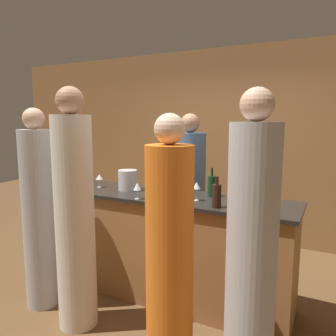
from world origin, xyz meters
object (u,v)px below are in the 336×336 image
(ice_bucket, at_px, (128,180))
(guest_0, at_px, (251,254))
(wine_bottle_0, at_px, (217,195))
(wine_bottle_2, at_px, (212,186))
(wine_bottle_1, at_px, (235,192))
(guest_3, at_px, (170,251))
(bartender, at_px, (189,198))
(guest_1, at_px, (75,217))
(guest_2, at_px, (39,215))

(ice_bucket, bearing_deg, guest_0, -28.23)
(wine_bottle_0, relative_size, wine_bottle_2, 0.95)
(guest_0, relative_size, wine_bottle_1, 6.66)
(guest_3, bearing_deg, bartender, 108.52)
(bartender, distance_m, wine_bottle_0, 1.18)
(wine_bottle_0, bearing_deg, ice_bucket, 167.05)
(guest_0, xyz_separation_m, wine_bottle_2, (-0.60, 0.92, 0.22))
(wine_bottle_0, relative_size, ice_bucket, 1.25)
(wine_bottle_1, bearing_deg, guest_3, -108.76)
(bartender, height_order, guest_0, guest_0)
(wine_bottle_1, bearing_deg, wine_bottle_0, -121.16)
(bartender, bearing_deg, guest_0, 125.86)
(guest_0, relative_size, guest_1, 0.96)
(wine_bottle_0, distance_m, wine_bottle_2, 0.41)
(wine_bottle_0, bearing_deg, guest_3, -104.53)
(wine_bottle_2, bearing_deg, guest_3, -88.25)
(bartender, relative_size, wine_bottle_1, 6.27)
(guest_2, relative_size, ice_bucket, 8.92)
(guest_2, distance_m, ice_bucket, 0.91)
(guest_3, bearing_deg, wine_bottle_1, 71.24)
(guest_3, relative_size, wine_bottle_1, 6.16)
(guest_3, distance_m, wine_bottle_2, 0.98)
(guest_1, bearing_deg, wine_bottle_1, 31.87)
(guest_3, distance_m, wine_bottle_0, 0.66)
(guest_1, xyz_separation_m, wine_bottle_0, (1.05, 0.55, 0.18))
(guest_0, bearing_deg, bartender, 125.86)
(guest_0, height_order, ice_bucket, guest_0)
(guest_0, height_order, wine_bottle_1, guest_0)
(bartender, bearing_deg, wine_bottle_1, 134.69)
(guest_3, height_order, wine_bottle_1, guest_3)
(guest_0, distance_m, ice_bucket, 1.69)
(guest_2, xyz_separation_m, wine_bottle_1, (1.68, 0.63, 0.27))
(bartender, distance_m, guest_1, 1.54)
(bartender, bearing_deg, guest_2, 56.65)
(ice_bucket, bearing_deg, wine_bottle_0, -12.95)
(wine_bottle_1, xyz_separation_m, wine_bottle_2, (-0.28, 0.19, -0.01))
(guest_2, distance_m, wine_bottle_0, 1.66)
(guest_1, distance_m, ice_bucket, 0.81)
(bartender, distance_m, guest_2, 1.68)
(guest_0, height_order, wine_bottle_2, guest_0)
(bartender, distance_m, guest_0, 1.84)
(wine_bottle_2, distance_m, ice_bucket, 0.88)
(guest_3, height_order, wine_bottle_2, guest_3)
(guest_3, xyz_separation_m, ice_bucket, (-0.90, 0.81, 0.30))
(guest_0, bearing_deg, wine_bottle_1, 113.75)
(guest_1, height_order, guest_3, guest_1)
(wine_bottle_1, bearing_deg, ice_bucket, 176.62)
(guest_2, xyz_separation_m, wine_bottle_0, (1.57, 0.46, 0.26))
(wine_bottle_2, bearing_deg, ice_bucket, -171.87)
(guest_1, height_order, wine_bottle_0, guest_1)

